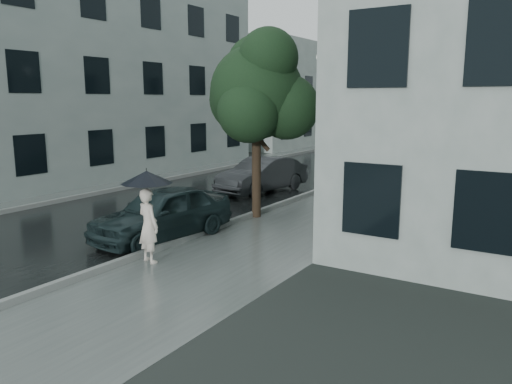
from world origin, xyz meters
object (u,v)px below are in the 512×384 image
Objects in this scene: lamp_post at (330,115)px; car_near at (163,213)px; pedestrian at (149,226)px; street_tree at (258,91)px; car_far at (262,175)px.

lamp_post reaches higher than car_near.
pedestrian is 0.42× the size of car_near.
street_tree is 1.07× the size of lamp_post.
lamp_post reaches higher than pedestrian.
car_near reaches higher than car_far.
car_near is at bearing -70.94° from car_far.
pedestrian is at bearing -66.06° from car_far.
street_tree reaches higher than car_near.
pedestrian is at bearing -48.96° from car_near.
car_far is at bearing -170.83° from lamp_post.
pedestrian is 5.97m from street_tree.
pedestrian is 0.30× the size of street_tree.
lamp_post is 8.38m from car_near.
lamp_post is (0.40, 4.45, -0.84)m from street_tree.
street_tree is at bearing -51.55° from car_far.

